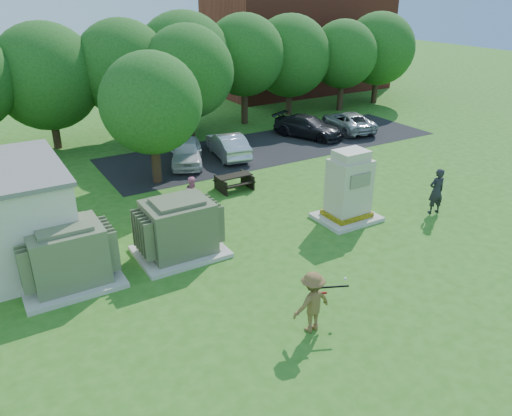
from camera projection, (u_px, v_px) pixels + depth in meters
ground at (323, 292)px, 15.34m from camera, size 120.00×120.00×0.00m
brick_building at (298, 42)px, 43.23m from camera, size 15.00×8.00×8.00m
parking_strip at (275, 146)px, 29.17m from camera, size 20.00×6.00×0.01m
transformer_left at (68, 256)px, 15.42m from camera, size 3.00×2.40×2.07m
transformer_right at (179, 229)px, 17.15m from camera, size 3.00×2.40×2.07m
generator_cabinet at (349, 190)px, 19.59m from camera, size 2.37×1.94×2.88m
picnic_table at (234, 180)px, 22.84m from camera, size 1.61×1.21×0.69m
batter at (312, 302)px, 13.33m from camera, size 1.19×0.72×1.79m
person_by_generator at (436, 191)px, 20.28m from camera, size 0.78×0.59×1.92m
person_at_picnic at (193, 195)px, 20.30m from camera, size 0.88×0.74×1.59m
car_white at (187, 152)px, 25.98m from camera, size 3.00×4.18×1.32m
car_silver_a at (228, 145)px, 27.08m from camera, size 2.03×4.18×1.32m
car_dark at (308, 127)px, 30.58m from camera, size 3.42×4.80×1.29m
car_silver_b at (348, 121)px, 31.89m from camera, size 2.83×4.71×1.22m
batting_equipment at (333, 287)px, 13.54m from camera, size 1.25×0.52×0.18m
tree_row at (154, 69)px, 28.92m from camera, size 41.30×13.30×7.30m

